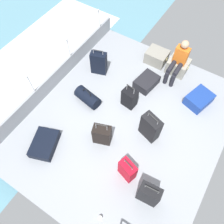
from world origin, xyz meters
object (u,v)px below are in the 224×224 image
suitcase_1 (99,63)px  suitcase_2 (44,144)px  suitcase_0 (127,170)px  cargo_crate_0 (157,57)px  paper_cup (100,218)px  suitcase_4 (146,82)px  suitcase_8 (199,99)px  suitcase_7 (149,194)px  suitcase_3 (150,127)px  cargo_crate_1 (178,66)px  passenger_seated (178,60)px  suitcase_5 (129,98)px  duffel_bag (88,97)px  suitcase_6 (102,135)px

suitcase_1 → suitcase_2: 2.52m
suitcase_0 → cargo_crate_0: bearing=106.3°
suitcase_0 → suitcase_1: size_ratio=0.85×
suitcase_2 → paper_cup: 1.99m
suitcase_4 → suitcase_8: 1.39m
suitcase_7 → paper_cup: suitcase_7 is taller
suitcase_3 → suitcase_4: suitcase_3 is taller
suitcase_4 → cargo_crate_0: bearing=100.4°
cargo_crate_1 → passenger_seated: bearing=-90.0°
suitcase_2 → suitcase_5: (1.03, 2.00, 0.17)m
passenger_seated → suitcase_2: bearing=-114.4°
suitcase_3 → paper_cup: size_ratio=7.88×
suitcase_7 → suitcase_8: (0.00, 2.75, -0.21)m
passenger_seated → suitcase_7: size_ratio=1.36×
duffel_bag → paper_cup: size_ratio=6.96×
suitcase_1 → suitcase_6: bearing=-53.9°
cargo_crate_0 → suitcase_8: cargo_crate_0 is taller
suitcase_2 → suitcase_0: bearing=12.9°
passenger_seated → suitcase_6: passenger_seated is taller
passenger_seated → suitcase_8: 1.11m
cargo_crate_1 → suitcase_8: 1.13m
suitcase_8 → duffel_bag: size_ratio=1.07×
suitcase_4 → paper_cup: suitcase_4 is taller
suitcase_0 → suitcase_4: size_ratio=0.97×
suitcase_5 → duffel_bag: bearing=-152.5°
suitcase_7 → cargo_crate_1: bearing=104.5°
paper_cup → suitcase_7: bearing=54.9°
suitcase_0 → suitcase_5: 1.79m
suitcase_4 → suitcase_6: (-0.09, -1.96, 0.15)m
passenger_seated → suitcase_4: bearing=-124.0°
suitcase_0 → suitcase_3: 1.09m
suitcase_1 → paper_cup: suitcase_1 is taller
suitcase_5 → suitcase_4: bearing=84.2°
paper_cup → cargo_crate_1: bearing=94.2°
suitcase_5 → suitcase_6: suitcase_6 is taller
suitcase_0 → suitcase_7: suitcase_7 is taller
suitcase_1 → suitcase_4: size_ratio=1.14×
cargo_crate_0 → suitcase_4: size_ratio=0.88×
suitcase_5 → suitcase_1: bearing=158.1°
suitcase_2 → suitcase_7: (2.47, 0.23, 0.25)m
suitcase_2 → suitcase_8: size_ratio=1.13×
duffel_bag → suitcase_7: bearing=-28.6°
suitcase_0 → suitcase_8: bearing=77.1°
duffel_bag → suitcase_1: bearing=107.9°
cargo_crate_0 → passenger_seated: (0.64, -0.20, 0.39)m
passenger_seated → suitcase_2: passenger_seated is taller
suitcase_6 → paper_cup: size_ratio=7.32×
suitcase_4 → duffel_bag: duffel_bag is taller
cargo_crate_0 → duffel_bag: (-0.83, -2.16, -0.02)m
suitcase_2 → duffel_bag: 1.53m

